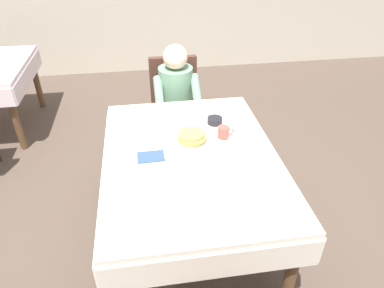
# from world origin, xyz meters

# --- Properties ---
(ground_plane) EXTENTS (14.00, 14.00, 0.00)m
(ground_plane) POSITION_xyz_m (0.00, 0.00, 0.00)
(ground_plane) COLOR brown
(dining_table_main) EXTENTS (1.12, 1.52, 0.74)m
(dining_table_main) POSITION_xyz_m (0.00, 0.00, 0.65)
(dining_table_main) COLOR silver
(dining_table_main) RESTS_ON ground
(chair_diner) EXTENTS (0.44, 0.45, 0.93)m
(chair_diner) POSITION_xyz_m (0.02, 1.17, 0.53)
(chair_diner) COLOR #4C2D23
(chair_diner) RESTS_ON ground
(diner_person) EXTENTS (0.40, 0.43, 1.12)m
(diner_person) POSITION_xyz_m (0.02, 1.01, 0.67)
(diner_person) COLOR gray
(diner_person) RESTS_ON ground
(plate_breakfast) EXTENTS (0.28, 0.28, 0.02)m
(plate_breakfast) POSITION_xyz_m (0.03, 0.14, 0.75)
(plate_breakfast) COLOR white
(plate_breakfast) RESTS_ON dining_table_main
(breakfast_stack) EXTENTS (0.19, 0.19, 0.06)m
(breakfast_stack) POSITION_xyz_m (0.03, 0.14, 0.78)
(breakfast_stack) COLOR tan
(breakfast_stack) RESTS_ON plate_breakfast
(cup_coffee) EXTENTS (0.11, 0.08, 0.08)m
(cup_coffee) POSITION_xyz_m (0.25, 0.16, 0.78)
(cup_coffee) COLOR #B24C42
(cup_coffee) RESTS_ON dining_table_main
(bowl_butter) EXTENTS (0.11, 0.11, 0.04)m
(bowl_butter) POSITION_xyz_m (0.23, 0.36, 0.76)
(bowl_butter) COLOR black
(bowl_butter) RESTS_ON dining_table_main
(syrup_pitcher) EXTENTS (0.08, 0.08, 0.07)m
(syrup_pitcher) POSITION_xyz_m (-0.23, 0.24, 0.78)
(syrup_pitcher) COLOR silver
(syrup_pitcher) RESTS_ON dining_table_main
(fork_left_of_plate) EXTENTS (0.03, 0.18, 0.00)m
(fork_left_of_plate) POSITION_xyz_m (-0.16, 0.12, 0.74)
(fork_left_of_plate) COLOR silver
(fork_left_of_plate) RESTS_ON dining_table_main
(knife_right_of_plate) EXTENTS (0.04, 0.20, 0.00)m
(knife_right_of_plate) POSITION_xyz_m (0.22, 0.12, 0.74)
(knife_right_of_plate) COLOR silver
(knife_right_of_plate) RESTS_ON dining_table_main
(spoon_near_edge) EXTENTS (0.15, 0.02, 0.00)m
(spoon_near_edge) POSITION_xyz_m (0.04, -0.17, 0.74)
(spoon_near_edge) COLOR silver
(spoon_near_edge) RESTS_ON dining_table_main
(napkin_folded) EXTENTS (0.17, 0.12, 0.01)m
(napkin_folded) POSITION_xyz_m (-0.25, 0.01, 0.74)
(napkin_folded) COLOR #334C7F
(napkin_folded) RESTS_ON dining_table_main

